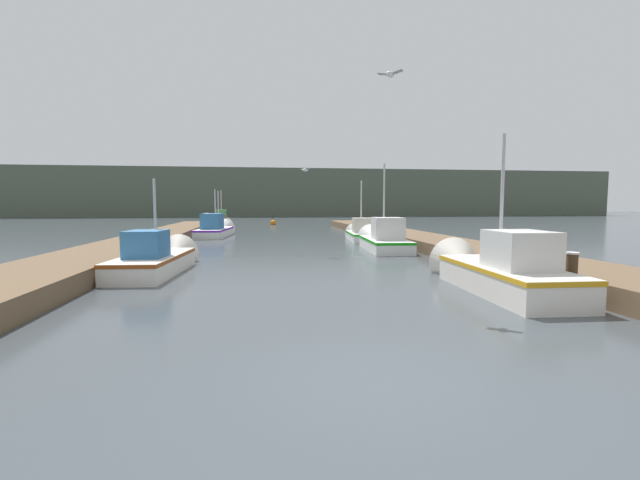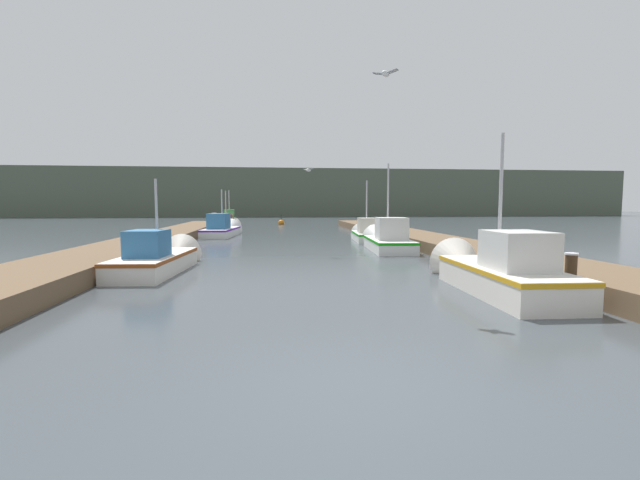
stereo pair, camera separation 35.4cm
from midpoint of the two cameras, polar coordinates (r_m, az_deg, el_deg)
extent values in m
plane|color=#3D4449|center=(5.17, 7.02, -19.08)|extent=(200.00, 200.00, 0.00)
cube|color=brown|center=(21.44, -21.78, -0.43)|extent=(2.70, 40.00, 0.50)
cube|color=brown|center=(22.14, 14.50, -0.08)|extent=(2.70, 40.00, 0.50)
cube|color=#4C5647|center=(76.46, -5.66, 6.18)|extent=(120.00, 16.00, 7.80)
cube|color=silver|center=(10.86, 24.24, -4.91)|extent=(1.76, 4.30, 0.67)
cube|color=orange|center=(10.82, 24.29, -3.48)|extent=(1.79, 4.33, 0.10)
cone|color=silver|center=(13.19, 18.89, -3.08)|extent=(1.53, 1.04, 1.49)
cube|color=silver|center=(10.30, 25.77, -1.26)|extent=(1.24, 1.43, 0.84)
cylinder|color=#B2B2B7|center=(11.00, 23.80, 4.99)|extent=(0.08, 0.08, 3.07)
cube|color=silver|center=(13.76, -20.51, -3.00)|extent=(1.81, 4.26, 0.58)
cube|color=#8F4115|center=(13.74, -20.54, -2.05)|extent=(1.85, 4.29, 0.10)
cone|color=silver|center=(16.11, -17.71, -1.81)|extent=(1.47, 0.92, 1.41)
cube|color=#2D6699|center=(13.20, -21.32, -0.42)|extent=(1.10, 1.28, 0.76)
cylinder|color=#B2B2B7|center=(13.94, -20.28, 2.99)|extent=(0.08, 0.08, 2.28)
cube|color=silver|center=(19.38, 9.67, -0.61)|extent=(1.95, 4.42, 0.54)
cube|color=#10900D|center=(19.36, 9.68, 0.01)|extent=(1.99, 4.45, 0.10)
cone|color=silver|center=(22.02, 8.24, 0.05)|extent=(1.63, 1.21, 1.55)
cube|color=silver|center=(18.80, 10.04, 1.51)|extent=(1.35, 1.34, 0.96)
cylinder|color=#B2B2B7|center=(19.61, 9.56, 5.15)|extent=(0.08, 0.08, 3.36)
cube|color=silver|center=(24.28, 6.70, 0.46)|extent=(1.71, 3.92, 0.49)
cube|color=#159512|center=(24.26, 6.70, 0.89)|extent=(1.74, 3.96, 0.10)
cone|color=silver|center=(26.51, 6.00, 0.83)|extent=(1.37, 0.81, 1.32)
cube|color=#B2AD9E|center=(23.76, 6.88, 1.95)|extent=(1.19, 1.24, 0.82)
cylinder|color=#B2B2B7|center=(24.49, 6.64, 4.48)|extent=(0.08, 0.08, 2.91)
cube|color=silver|center=(28.03, -12.70, 1.01)|extent=(2.09, 5.05, 0.54)
cube|color=#6615B8|center=(28.02, -12.71, 1.44)|extent=(2.12, 5.08, 0.10)
cone|color=silver|center=(30.91, -11.59, 1.37)|extent=(1.62, 1.11, 1.54)
cube|color=#2D6699|center=(27.39, -12.99, 2.47)|extent=(1.31, 1.80, 0.95)
cylinder|color=#B2B2B7|center=(28.33, -12.60, 4.11)|extent=(0.08, 0.08, 2.48)
cube|color=silver|center=(33.03, -12.21, 1.55)|extent=(1.85, 4.87, 0.51)
cube|color=#2870B2|center=(33.02, -12.22, 1.89)|extent=(1.89, 4.90, 0.10)
cone|color=silver|center=(35.92, -11.46, 1.82)|extent=(1.55, 1.18, 1.48)
cube|color=#99332D|center=(32.41, -12.40, 2.65)|extent=(1.12, 1.97, 0.80)
cylinder|color=#B2B2B7|center=(33.33, -12.16, 4.23)|extent=(0.08, 0.08, 2.57)
cube|color=silver|center=(36.95, -11.72, 1.98)|extent=(1.64, 3.83, 0.61)
cube|color=#531393|center=(36.94, -11.73, 2.36)|extent=(1.67, 3.86, 0.10)
cone|color=silver|center=(39.22, -11.69, 2.14)|extent=(1.34, 0.91, 1.28)
cube|color=#387A42|center=(36.45, -11.75, 3.22)|extent=(0.93, 1.24, 1.02)
cylinder|color=#B2B2B7|center=(37.19, -11.76, 4.50)|extent=(0.08, 0.08, 2.64)
cylinder|color=#473523|center=(34.13, -13.63, 2.34)|extent=(0.31, 0.31, 1.36)
cylinder|color=silver|center=(34.11, -13.65, 3.52)|extent=(0.36, 0.36, 0.04)
cylinder|color=#473523|center=(10.83, 31.23, -4.32)|extent=(0.24, 0.24, 1.00)
cylinder|color=silver|center=(10.77, 31.35, -1.59)|extent=(0.27, 0.27, 0.04)
sphere|color=#BF6513|center=(43.17, -4.95, 2.29)|extent=(0.64, 0.64, 0.64)
cylinder|color=black|center=(43.15, -4.96, 3.04)|extent=(0.06, 0.06, 0.50)
ellipsoid|color=white|center=(9.79, 9.82, 21.00)|extent=(0.28, 0.31, 0.12)
cube|color=gray|center=(9.84, 9.02, 21.04)|extent=(0.29, 0.26, 0.07)
cube|color=gray|center=(9.75, 10.63, 21.18)|extent=(0.29, 0.26, 0.07)
ellipsoid|color=white|center=(18.08, -1.03, 9.32)|extent=(0.31, 0.28, 0.12)
cube|color=gray|center=(17.98, -0.74, 9.41)|extent=(0.26, 0.29, 0.07)
cube|color=gray|center=(18.19, -1.31, 9.36)|extent=(0.26, 0.29, 0.07)
camera|label=1|loc=(0.18, -89.23, 0.07)|focal=24.00mm
camera|label=2|loc=(0.18, 90.77, -0.07)|focal=24.00mm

